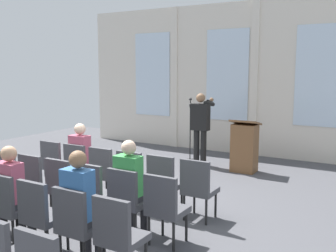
{
  "coord_description": "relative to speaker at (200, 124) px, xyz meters",
  "views": [
    {
      "loc": [
        3.87,
        -4.57,
        2.24
      ],
      "look_at": [
        0.0,
        2.07,
        1.11
      ],
      "focal_mm": 41.69,
      "sensor_mm": 36.0,
      "label": 1
    }
  ],
  "objects": [
    {
      "name": "chair_r0_c3",
      "position": [
        0.29,
        -3.13,
        -0.44
      ],
      "size": [
        0.46,
        0.44,
        0.94
      ],
      "color": "black",
      "rests_on": "ground"
    },
    {
      "name": "chair_r1_c5",
      "position": [
        1.46,
        -4.09,
        -0.44
      ],
      "size": [
        0.46,
        0.44,
        0.94
      ],
      "color": "black",
      "rests_on": "ground"
    },
    {
      "name": "lectern",
      "position": [
        1.11,
        -0.08,
        -0.42
      ],
      "size": [
        0.6,
        0.48,
        1.16
      ],
      "color": "brown",
      "rests_on": "ground"
    },
    {
      "name": "audience_r0_c1",
      "position": [
        -0.87,
        -3.05,
        -0.26
      ],
      "size": [
        0.36,
        0.39,
        1.29
      ],
      "color": "#2D2D33",
      "rests_on": "ground"
    },
    {
      "name": "audience_r2_c4",
      "position": [
        0.87,
        -4.97,
        -0.23
      ],
      "size": [
        0.36,
        0.39,
        1.34
      ],
      "color": "#2D2D33",
      "rests_on": "ground"
    },
    {
      "name": "rear_partition",
      "position": [
        0.03,
        1.66,
        1.01
      ],
      "size": [
        8.77,
        0.14,
        3.95
      ],
      "color": "silver",
      "rests_on": "ground"
    },
    {
      "name": "chair_r1_c4",
      "position": [
        0.87,
        -4.09,
        -0.44
      ],
      "size": [
        0.46,
        0.44,
        0.94
      ],
      "color": "black",
      "rests_on": "ground"
    },
    {
      "name": "chair_r2_c4",
      "position": [
        0.87,
        -5.05,
        -0.44
      ],
      "size": [
        0.46,
        0.44,
        0.94
      ],
      "color": "black",
      "rests_on": "ground"
    },
    {
      "name": "chair_r2_c2",
      "position": [
        -0.29,
        -5.05,
        -0.44
      ],
      "size": [
        0.46,
        0.44,
        0.94
      ],
      "color": "black",
      "rests_on": "ground"
    },
    {
      "name": "chair_r1_c3",
      "position": [
        0.29,
        -4.09,
        -0.44
      ],
      "size": [
        0.46,
        0.44,
        0.94
      ],
      "color": "black",
      "rests_on": "ground"
    },
    {
      "name": "chair_r1_c0",
      "position": [
        -1.46,
        -4.09,
        -0.44
      ],
      "size": [
        0.46,
        0.44,
        0.94
      ],
      "color": "black",
      "rests_on": "ground"
    },
    {
      "name": "audience_r2_c2",
      "position": [
        -0.29,
        -4.96,
        -0.26
      ],
      "size": [
        0.36,
        0.39,
        1.28
      ],
      "color": "#2D2D33",
      "rests_on": "ground"
    },
    {
      "name": "ground_plane",
      "position": [
        -0.0,
        -3.58,
        -0.98
      ],
      "size": [
        13.63,
        13.63,
        0.0
      ],
      "primitive_type": "plane",
      "color": "#4C4C51"
    },
    {
      "name": "chair_r2_c5",
      "position": [
        1.46,
        -5.05,
        -0.44
      ],
      "size": [
        0.46,
        0.44,
        0.94
      ],
      "color": "black",
      "rests_on": "ground"
    },
    {
      "name": "audience_r1_c4",
      "position": [
        0.87,
        -4.01,
        -0.25
      ],
      "size": [
        0.36,
        0.39,
        1.31
      ],
      "color": "#2D2D33",
      "rests_on": "ground"
    },
    {
      "name": "speaker",
      "position": [
        0.0,
        0.0,
        0.0
      ],
      "size": [
        0.52,
        0.69,
        1.68
      ],
      "color": "black",
      "rests_on": "ground"
    },
    {
      "name": "chair_r1_c1",
      "position": [
        -0.87,
        -4.09,
        -0.44
      ],
      "size": [
        0.46,
        0.44,
        0.94
      ],
      "color": "black",
      "rests_on": "ground"
    },
    {
      "name": "chair_r0_c2",
      "position": [
        -0.29,
        -3.13,
        -0.44
      ],
      "size": [
        0.46,
        0.44,
        0.94
      ],
      "color": "black",
      "rests_on": "ground"
    },
    {
      "name": "chair_r2_c3",
      "position": [
        0.29,
        -5.05,
        -0.44
      ],
      "size": [
        0.46,
        0.44,
        0.94
      ],
      "color": "black",
      "rests_on": "ground"
    },
    {
      "name": "chair_r0_c4",
      "position": [
        0.87,
        -3.13,
        -0.44
      ],
      "size": [
        0.46,
        0.44,
        0.94
      ],
      "color": "black",
      "rests_on": "ground"
    },
    {
      "name": "chair_r0_c0",
      "position": [
        -1.46,
        -3.13,
        -0.44
      ],
      "size": [
        0.46,
        0.44,
        0.94
      ],
      "color": "black",
      "rests_on": "ground"
    },
    {
      "name": "chair_r1_c2",
      "position": [
        -0.29,
        -4.09,
        -0.44
      ],
      "size": [
        0.46,
        0.44,
        0.94
      ],
      "color": "black",
      "rests_on": "ground"
    },
    {
      "name": "mic_stand",
      "position": [
        -0.37,
        0.19,
        -0.64
      ],
      "size": [
        0.28,
        0.28,
        1.55
      ],
      "color": "black",
      "rests_on": "ground"
    },
    {
      "name": "chair_r0_c1",
      "position": [
        -0.87,
        -3.13,
        -0.44
      ],
      "size": [
        0.46,
        0.44,
        0.94
      ],
      "color": "black",
      "rests_on": "ground"
    },
    {
      "name": "chair_r0_c5",
      "position": [
        1.46,
        -3.13,
        -0.44
      ],
      "size": [
        0.46,
        0.44,
        0.94
      ],
      "color": "black",
      "rests_on": "ground"
    }
  ]
}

